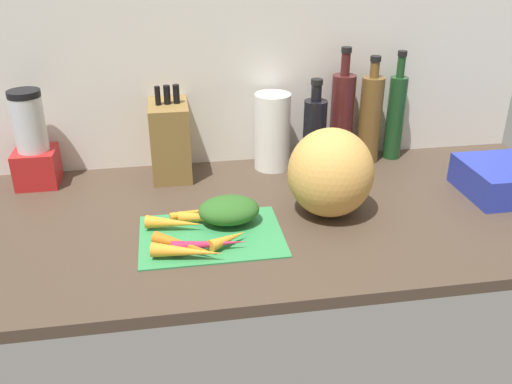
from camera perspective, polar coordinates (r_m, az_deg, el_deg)
The scene contains 19 objects.
ground_plane at distance 152.09cm, azimuth 3.43°, elevation -2.32°, with size 170.00×80.00×3.00cm, color #47382B.
wall_back at distance 176.45cm, azimuth 0.92°, elevation 12.69°, with size 170.00×3.00×60.00cm, color silver.
cutting_board at distance 138.80cm, azimuth -4.59°, elevation -4.43°, with size 35.28×25.63×0.80cm, color #338C4C.
carrot_0 at distance 131.53cm, azimuth -4.76°, elevation -5.36°, with size 2.87×2.87×17.98cm, color #B2264C.
carrot_1 at distance 131.54cm, azimuth -7.38°, elevation -5.42°, with size 3.17×3.17×16.21cm, color orange.
carrot_2 at distance 140.95cm, azimuth -8.38°, elevation -3.16°, with size 3.36×3.36×14.29cm, color orange.
carrot_3 at distance 142.97cm, azimuth -4.72°, elevation -2.60°, with size 2.99×2.99×16.04cm, color orange.
carrot_4 at distance 146.91cm, azimuth -5.99°, elevation -2.02°, with size 2.11×2.11×14.87cm, color orange.
carrot_5 at distance 128.75cm, azimuth -7.03°, elevation -6.07°, with size 3.45×3.45×16.67cm, color orange.
carrot_6 at distance 133.23cm, azimuth -2.85°, elevation -4.82°, with size 2.99×2.99×10.40cm, color orange.
carrot_greens_pile at distance 142.25cm, azimuth -2.79°, elevation -1.86°, with size 15.64×12.03×6.62cm, color #2D6023.
winter_squash at distance 145.69cm, azimuth 7.64°, elevation 1.97°, with size 22.42×22.12×23.52cm, color gold.
knife_block at distance 169.38cm, azimuth -8.78°, elevation 5.29°, with size 11.46×16.92×28.27cm.
blender_appliance at distance 173.67cm, azimuth -21.86°, elevation 4.46°, with size 11.91×11.91×28.46cm.
paper_towel_roll at distance 173.22cm, azimuth 1.68°, elevation 6.19°, with size 11.01×11.01×23.87cm, color white.
bottle_0 at distance 173.74cm, azimuth 6.01°, elevation 6.07°, with size 7.15×7.15×28.54cm.
bottle_1 at distance 179.17cm, azimuth 8.78°, elevation 7.59°, with size 7.41×7.41×36.77cm.
bottle_2 at distance 181.44cm, azimuth 11.61°, elevation 7.42°, with size 7.12×7.12×34.00cm.
bottle_3 at distance 185.94cm, azimuth 14.09°, elevation 7.63°, with size 5.63×5.63×34.97cm.
Camera 1 is at (-30.95, -130.50, 70.22)cm, focal length 39.06 mm.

